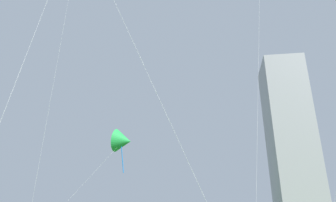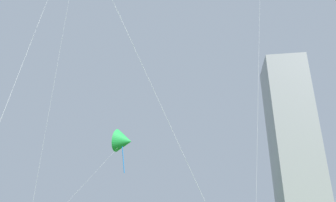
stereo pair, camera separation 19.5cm
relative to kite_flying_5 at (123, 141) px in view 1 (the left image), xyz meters
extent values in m
cylinder|color=silver|center=(-2.45, -20.10, 4.23)|extent=(0.77, 7.96, 34.05)
cylinder|color=silver|center=(-5.33, -10.13, 3.99)|extent=(2.08, 2.50, 33.57)
cylinder|color=silver|center=(4.37, -23.01, -0.32)|extent=(11.07, 2.72, 24.96)
cylinder|color=silver|center=(-4.60, -2.07, -6.39)|extent=(9.22, 4.16, 12.81)
cone|color=green|center=(0.00, 0.00, 0.01)|extent=(2.88, 3.25, 3.07)
cylinder|color=blue|center=(0.00, 0.00, -2.09)|extent=(0.52, 0.36, 3.58)
cylinder|color=silver|center=(14.54, -11.52, 4.47)|extent=(5.55, 7.07, 34.52)
cube|color=#939399|center=(56.70, 108.36, 28.06)|extent=(20.26, 23.58, 81.70)
camera|label=1|loc=(7.22, -38.82, -10.98)|focal=35.14mm
camera|label=2|loc=(7.42, -38.81, -10.98)|focal=35.14mm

